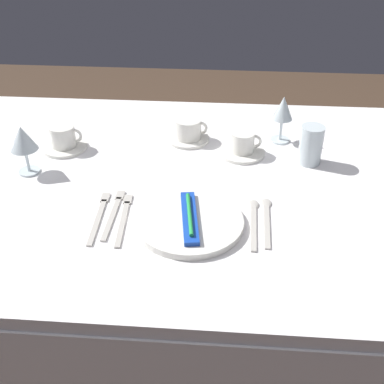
% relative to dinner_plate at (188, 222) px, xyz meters
% --- Properties ---
extents(ground_plane, '(6.00, 6.00, 0.00)m').
position_rel_dinner_plate_xyz_m(ground_plane, '(0.00, 0.22, -0.75)').
color(ground_plane, '#4C3828').
extents(dining_table, '(1.80, 1.11, 0.74)m').
position_rel_dinner_plate_xyz_m(dining_table, '(0.00, 0.22, -0.09)').
color(dining_table, white).
rests_on(dining_table, ground).
extents(dinner_plate, '(0.27, 0.27, 0.02)m').
position_rel_dinner_plate_xyz_m(dinner_plate, '(0.00, 0.00, 0.00)').
color(dinner_plate, white).
rests_on(dinner_plate, dining_table).
extents(toothbrush_package, '(0.06, 0.21, 0.02)m').
position_rel_dinner_plate_xyz_m(toothbrush_package, '(0.00, 0.00, 0.02)').
color(toothbrush_package, blue).
rests_on(toothbrush_package, dinner_plate).
extents(fork_outer, '(0.03, 0.22, 0.00)m').
position_rel_dinner_plate_xyz_m(fork_outer, '(-0.17, 0.02, -0.01)').
color(fork_outer, beige).
rests_on(fork_outer, dining_table).
extents(fork_inner, '(0.02, 0.22, 0.00)m').
position_rel_dinner_plate_xyz_m(fork_inner, '(-0.20, 0.04, -0.01)').
color(fork_inner, beige).
rests_on(fork_inner, dining_table).
extents(fork_salad, '(0.03, 0.22, 0.00)m').
position_rel_dinner_plate_xyz_m(fork_salad, '(-0.23, 0.02, -0.01)').
color(fork_salad, beige).
rests_on(fork_salad, dining_table).
extents(spoon_soup, '(0.03, 0.21, 0.01)m').
position_rel_dinner_plate_xyz_m(spoon_soup, '(0.16, 0.04, -0.01)').
color(spoon_soup, beige).
rests_on(spoon_soup, dining_table).
extents(spoon_dessert, '(0.03, 0.21, 0.01)m').
position_rel_dinner_plate_xyz_m(spoon_dessert, '(0.20, 0.05, -0.01)').
color(spoon_dessert, beige).
rests_on(spoon_dessert, dining_table).
extents(saucer_left, '(0.14, 0.14, 0.01)m').
position_rel_dinner_plate_xyz_m(saucer_left, '(0.14, 0.38, -0.00)').
color(saucer_left, white).
rests_on(saucer_left, dining_table).
extents(coffee_cup_left, '(0.10, 0.07, 0.06)m').
position_rel_dinner_plate_xyz_m(coffee_cup_left, '(0.14, 0.38, 0.03)').
color(coffee_cup_left, white).
rests_on(coffee_cup_left, saucer_left).
extents(saucer_right, '(0.14, 0.14, 0.01)m').
position_rel_dinner_plate_xyz_m(saucer_right, '(-0.04, 0.46, -0.00)').
color(saucer_right, white).
rests_on(saucer_right, dining_table).
extents(coffee_cup_right, '(0.11, 0.09, 0.06)m').
position_rel_dinner_plate_xyz_m(coffee_cup_right, '(-0.04, 0.46, 0.03)').
color(coffee_cup_right, white).
rests_on(coffee_cup_right, saucer_right).
extents(saucer_far, '(0.14, 0.14, 0.01)m').
position_rel_dinner_plate_xyz_m(saucer_far, '(-0.43, 0.37, -0.00)').
color(saucer_far, white).
rests_on(saucer_far, dining_table).
extents(coffee_cup_far, '(0.10, 0.08, 0.07)m').
position_rel_dinner_plate_xyz_m(coffee_cup_far, '(-0.43, 0.37, 0.04)').
color(coffee_cup_far, white).
rests_on(coffee_cup_far, saucer_far).
extents(wine_glass_centre, '(0.08, 0.08, 0.15)m').
position_rel_dinner_plate_xyz_m(wine_glass_centre, '(-0.49, 0.22, 0.10)').
color(wine_glass_centre, silver).
rests_on(wine_glass_centre, dining_table).
extents(wine_glass_left, '(0.06, 0.06, 0.15)m').
position_rel_dinner_plate_xyz_m(wine_glass_left, '(0.26, 0.48, 0.10)').
color(wine_glass_left, silver).
rests_on(wine_glass_left, dining_table).
extents(drink_tumbler, '(0.07, 0.07, 0.12)m').
position_rel_dinner_plate_xyz_m(drink_tumbler, '(0.34, 0.34, 0.05)').
color(drink_tumbler, silver).
rests_on(drink_tumbler, dining_table).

